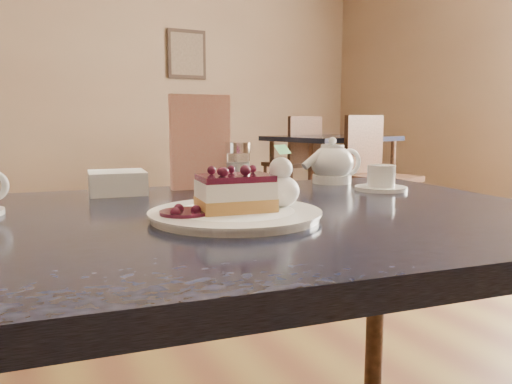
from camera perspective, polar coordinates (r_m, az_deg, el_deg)
name	(u,v)px	position (r m, az deg, el deg)	size (l,w,h in m)	color
main_table	(227,257)	(0.82, -3.33, -7.44)	(1.19, 0.87, 0.69)	black
dessert_plate	(235,215)	(0.76, -2.38, -2.61)	(0.26, 0.26, 0.01)	white
cheesecake_slice	(235,193)	(0.76, -2.40, -0.13)	(0.12, 0.09, 0.06)	gold
whipped_cream	(281,191)	(0.79, 2.84, 0.12)	(0.06, 0.06, 0.05)	white
berry_sauce	(185,213)	(0.74, -8.14, -2.35)	(0.07, 0.07, 0.01)	black
tea_set	(341,167)	(1.18, 9.73, 2.78)	(0.18, 0.26, 0.10)	white
menu_card	(200,142)	(1.10, -6.40, 5.68)	(0.13, 0.03, 0.20)	beige
sugar_shaker	(238,165)	(1.10, -2.08, 3.13)	(0.06, 0.06, 0.10)	white
napkin_stack	(117,182)	(1.06, -15.57, 1.07)	(0.11, 0.11, 0.05)	white
bg_table_far_right	(330,212)	(4.31, 8.45, -2.33)	(1.09, 1.74, 1.16)	black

